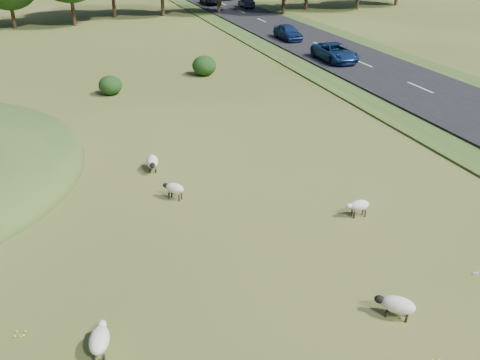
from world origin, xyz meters
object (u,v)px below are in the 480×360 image
at_px(sheep_3, 100,339).
at_px(car_4, 246,3).
at_px(sheep_5, 359,205).
at_px(sheep_2, 152,162).
at_px(sheep_1, 174,188).
at_px(sheep_4, 397,305).
at_px(car_3, 288,32).
at_px(car_1, 335,52).

height_order(sheep_3, car_4, car_4).
height_order(sheep_3, sheep_5, sheep_5).
bearing_deg(sheep_2, sheep_1, 14.64).
xyz_separation_m(sheep_1, sheep_5, (6.83, -4.02, -0.01)).
bearing_deg(sheep_4, car_4, -63.60).
relative_size(car_3, car_4, 1.17).
xyz_separation_m(car_3, car_4, (3.80, 23.39, -0.13)).
height_order(sheep_1, sheep_4, sheep_1).
xyz_separation_m(sheep_1, sheep_3, (-4.04, -8.51, -0.06)).
bearing_deg(sheep_3, sheep_2, -3.23).
distance_m(sheep_2, car_3, 33.34).
relative_size(sheep_4, car_3, 0.27).
height_order(car_1, car_3, car_3).
bearing_deg(car_3, sheep_5, -109.05).
xyz_separation_m(car_1, car_4, (3.80, 33.53, -0.11)).
bearing_deg(car_1, sheep_1, -132.55).
bearing_deg(sheep_3, sheep_5, -53.44).
relative_size(sheep_4, car_1, 0.22).
xyz_separation_m(sheep_5, car_1, (11.95, 24.47, 0.47)).
xyz_separation_m(sheep_3, sheep_5, (10.87, 4.50, 0.05)).
bearing_deg(sheep_1, car_3, -76.26).
xyz_separation_m(sheep_1, sheep_4, (4.71, -9.92, -0.07)).
relative_size(sheep_1, sheep_2, 0.71).
xyz_separation_m(sheep_1, car_3, (18.77, 30.60, 0.48)).
bearing_deg(sheep_5, sheep_3, 26.60).
relative_size(sheep_2, sheep_4, 1.14).
bearing_deg(car_3, sheep_3, -120.26).
bearing_deg(sheep_3, car_1, -24.14).
distance_m(sheep_3, sheep_5, 11.76).
bearing_deg(car_3, sheep_4, -109.15).
bearing_deg(sheep_1, sheep_5, -165.19).
bearing_deg(car_1, car_4, 83.53).
bearing_deg(sheep_2, car_4, 164.02).
height_order(sheep_3, sheep_4, sheep_3).
xyz_separation_m(sheep_3, car_3, (22.82, 39.11, 0.54)).
relative_size(sheep_2, sheep_5, 1.31).
xyz_separation_m(sheep_1, sheep_2, (-0.36, 3.29, -0.04)).
bearing_deg(car_4, sheep_4, 74.38).
height_order(car_3, car_4, car_3).
distance_m(sheep_4, car_1, 33.48).
bearing_deg(car_1, sheep_4, -114.85).
relative_size(sheep_4, sheep_5, 1.14).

